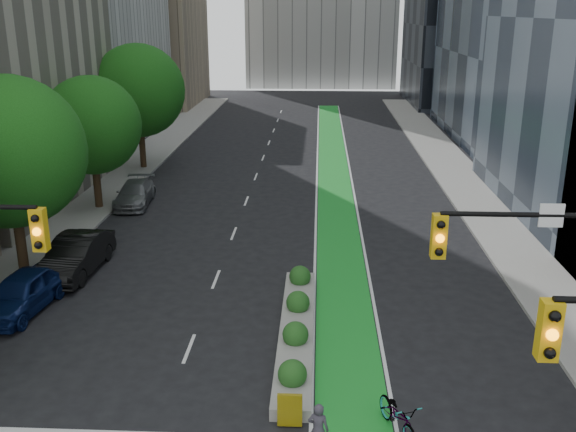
# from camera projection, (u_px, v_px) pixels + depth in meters

# --- Properties ---
(sidewalk_left) EXTENTS (3.60, 90.00, 0.15)m
(sidewalk_left) POSITION_uv_depth(u_px,v_px,m) (103.00, 193.00, 40.72)
(sidewalk_left) COLOR gray
(sidewalk_left) RESTS_ON ground
(sidewalk_right) EXTENTS (3.60, 90.00, 0.15)m
(sidewalk_right) POSITION_uv_depth(u_px,v_px,m) (478.00, 198.00, 39.63)
(sidewalk_right) COLOR gray
(sidewalk_right) RESTS_ON ground
(bike_lane_paint) EXTENTS (2.20, 70.00, 0.01)m
(bike_lane_paint) POSITION_uv_depth(u_px,v_px,m) (334.00, 178.00, 44.81)
(bike_lane_paint) COLOR green
(bike_lane_paint) RESTS_ON ground
(tree_mid) EXTENTS (6.40, 6.40, 8.78)m
(tree_mid) POSITION_uv_depth(u_px,v_px,m) (8.00, 152.00, 26.64)
(tree_mid) COLOR black
(tree_mid) RESTS_ON ground
(tree_midfar) EXTENTS (5.60, 5.60, 7.76)m
(tree_midfar) POSITION_uv_depth(u_px,v_px,m) (92.00, 125.00, 36.33)
(tree_midfar) COLOR black
(tree_midfar) RESTS_ON ground
(tree_far) EXTENTS (6.60, 6.60, 9.00)m
(tree_far) POSITION_uv_depth(u_px,v_px,m) (138.00, 91.00, 45.61)
(tree_far) COLOR black
(tree_far) RESTS_ON ground
(median_planter) EXTENTS (1.20, 10.26, 1.10)m
(median_planter) POSITION_uv_depth(u_px,v_px,m) (297.00, 327.00, 22.96)
(median_planter) COLOR gray
(median_planter) RESTS_ON ground
(bicycle) EXTENTS (1.46, 2.28, 1.13)m
(bicycle) POSITION_uv_depth(u_px,v_px,m) (398.00, 416.00, 17.65)
(bicycle) COLOR gray
(bicycle) RESTS_ON ground
(cyclist) EXTENTS (0.63, 0.48, 1.55)m
(cyclist) POSITION_uv_depth(u_px,v_px,m) (318.00, 430.00, 16.73)
(cyclist) COLOR #3C3844
(cyclist) RESTS_ON ground
(parked_car_left_near) EXTENTS (2.40, 4.80, 1.57)m
(parked_car_left_near) POSITION_uv_depth(u_px,v_px,m) (22.00, 293.00, 24.80)
(parked_car_left_near) COLOR #0C1B4B
(parked_car_left_near) RESTS_ON ground
(parked_car_left_mid) EXTENTS (2.04, 5.22, 1.69)m
(parked_car_left_mid) POSITION_uv_depth(u_px,v_px,m) (76.00, 255.00, 28.37)
(parked_car_left_mid) COLOR black
(parked_car_left_mid) RESTS_ON ground
(parked_car_left_far) EXTENTS (2.27, 4.88, 1.38)m
(parked_car_left_far) POSITION_uv_depth(u_px,v_px,m) (135.00, 194.00, 38.43)
(parked_car_left_far) COLOR slate
(parked_car_left_far) RESTS_ON ground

